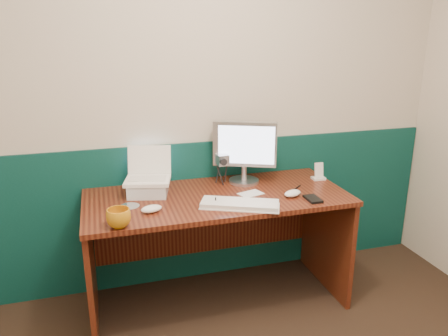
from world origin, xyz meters
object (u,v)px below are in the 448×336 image
object	(u,v)px
desk	(217,250)
mug	(119,218)
monitor	(244,152)
keyboard	(240,205)
laptop	(147,165)
camcorder	(221,167)

from	to	relation	value
desk	mug	distance (m)	0.80
desk	mug	world-z (taller)	mug
mug	monitor	bearing A→B (deg)	29.97
keyboard	monitor	bearing A→B (deg)	92.53
monitor	mug	bearing A→B (deg)	-125.70
monitor	mug	xyz separation A→B (m)	(-0.84, -0.48, -0.16)
monitor	mug	world-z (taller)	monitor
laptop	camcorder	xyz separation A→B (m)	(0.49, 0.08, -0.08)
keyboard	camcorder	bearing A→B (deg)	113.00
desk	monitor	size ratio (longest dim) A/B	3.88
keyboard	mug	world-z (taller)	mug
mug	laptop	bearing A→B (deg)	64.92
desk	mug	xyz separation A→B (m)	(-0.60, -0.30, 0.42)
desk	laptop	size ratio (longest dim) A/B	5.95
laptop	mug	bearing A→B (deg)	-101.27
mug	camcorder	size ratio (longest dim) A/B	0.57
monitor	keyboard	world-z (taller)	monitor
desk	monitor	xyz separation A→B (m)	(0.24, 0.18, 0.58)
laptop	mug	world-z (taller)	laptop
camcorder	keyboard	bearing A→B (deg)	-96.88
laptop	keyboard	bearing A→B (deg)	-21.83
desk	keyboard	size ratio (longest dim) A/B	3.62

